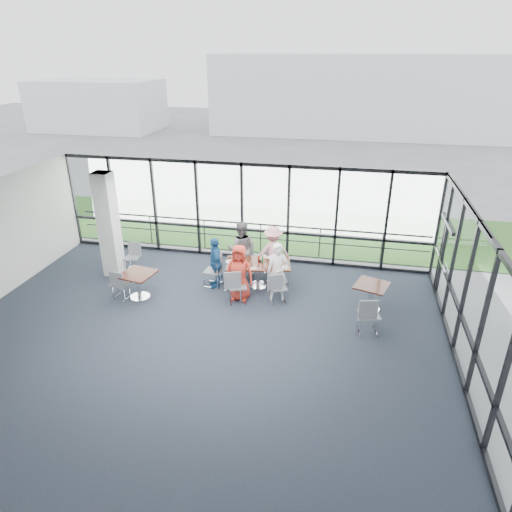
% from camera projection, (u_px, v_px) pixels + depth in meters
% --- Properties ---
extents(floor, '(12.00, 10.00, 0.02)m').
position_uv_depth(floor, '(194.00, 343.00, 10.87)').
color(floor, '#1E2630').
rests_on(floor, ground).
extents(ceiling, '(12.00, 10.00, 0.04)m').
position_uv_depth(ceiling, '(185.00, 216.00, 9.53)').
color(ceiling, silver).
rests_on(ceiling, ground).
extents(wall_front, '(12.00, 0.10, 3.20)m').
position_uv_depth(wall_front, '(56.00, 466.00, 5.75)').
color(wall_front, silver).
rests_on(wall_front, ground).
extents(curtain_wall_back, '(12.00, 0.10, 3.20)m').
position_uv_depth(curtain_wall_back, '(242.00, 212.00, 14.64)').
color(curtain_wall_back, white).
rests_on(curtain_wall_back, ground).
extents(curtain_wall_right, '(0.10, 10.00, 3.20)m').
position_uv_depth(curtain_wall_right, '(476.00, 313.00, 9.07)').
color(curtain_wall_right, white).
rests_on(curtain_wall_right, ground).
extents(exit_door, '(0.12, 1.60, 2.10)m').
position_uv_depth(exit_door, '(442.00, 260.00, 12.63)').
color(exit_door, black).
rests_on(exit_door, ground).
extents(structural_column, '(0.50, 0.50, 3.20)m').
position_uv_depth(structural_column, '(109.00, 225.00, 13.54)').
color(structural_column, silver).
rests_on(structural_column, ground).
extents(apron, '(80.00, 70.00, 0.02)m').
position_uv_depth(apron, '(270.00, 210.00, 19.77)').
color(apron, slate).
rests_on(apron, ground).
extents(grass_strip, '(80.00, 5.00, 0.01)m').
position_uv_depth(grass_strip, '(260.00, 226.00, 17.97)').
color(grass_strip, '#27581D').
rests_on(grass_strip, ground).
extents(hangar_main, '(24.00, 10.00, 6.00)m').
position_uv_depth(hangar_main, '(366.00, 93.00, 37.33)').
color(hangar_main, silver).
rests_on(hangar_main, ground).
extents(hangar_aux, '(10.00, 6.00, 4.00)m').
position_uv_depth(hangar_aux, '(98.00, 105.00, 38.33)').
color(hangar_aux, silver).
rests_on(hangar_aux, ground).
extents(guard_rail, '(12.00, 0.06, 0.06)m').
position_uv_depth(guard_rail, '(247.00, 237.00, 15.64)').
color(guard_rail, '#2D2D33').
rests_on(guard_rail, ground).
extents(main_table, '(1.99, 1.34, 0.75)m').
position_uv_depth(main_table, '(258.00, 267.00, 13.21)').
color(main_table, '#36100A').
rests_on(main_table, ground).
extents(side_table_left, '(0.99, 0.99, 0.75)m').
position_uv_depth(side_table_left, '(138.00, 277.00, 12.58)').
color(side_table_left, '#36100A').
rests_on(side_table_left, ground).
extents(side_table_right, '(1.03, 1.03, 0.75)m').
position_uv_depth(side_table_right, '(371.00, 289.00, 11.99)').
color(side_table_right, '#36100A').
rests_on(side_table_right, ground).
extents(diner_near_left, '(0.81, 0.54, 1.61)m').
position_uv_depth(diner_near_left, '(239.00, 273.00, 12.45)').
color(diner_near_left, red).
rests_on(diner_near_left, ground).
extents(diner_near_right, '(0.64, 0.49, 1.66)m').
position_uv_depth(diner_near_right, '(278.00, 272.00, 12.43)').
color(diner_near_right, white).
rests_on(diner_near_right, ground).
extents(diner_far_left, '(0.94, 0.69, 1.75)m').
position_uv_depth(diner_far_left, '(241.00, 249.00, 13.75)').
color(diner_far_left, slate).
rests_on(diner_far_left, ground).
extents(diner_far_right, '(1.15, 0.88, 1.58)m').
position_uv_depth(diner_far_right, '(273.00, 251.00, 13.80)').
color(diner_far_right, pink).
rests_on(diner_far_right, ground).
extents(diner_end, '(0.83, 1.02, 1.52)m').
position_uv_depth(diner_end, '(215.00, 262.00, 13.15)').
color(diner_end, '#1E5389').
rests_on(diner_end, ground).
extents(chair_main_nl, '(0.61, 0.61, 0.98)m').
position_uv_depth(chair_main_nl, '(237.00, 286.00, 12.42)').
color(chair_main_nl, slate).
rests_on(chair_main_nl, ground).
extents(chair_main_nr, '(0.56, 0.56, 0.88)m').
position_uv_depth(chair_main_nr, '(278.00, 287.00, 12.45)').
color(chair_main_nr, slate).
rests_on(chair_main_nr, ground).
extents(chair_main_fl, '(0.60, 0.60, 0.93)m').
position_uv_depth(chair_main_fl, '(242.00, 259.00, 14.08)').
color(chair_main_fl, slate).
rests_on(chair_main_fl, ground).
extents(chair_main_fr, '(0.43, 0.43, 0.88)m').
position_uv_depth(chair_main_fr, '(271.00, 260.00, 14.07)').
color(chair_main_fr, slate).
rests_on(chair_main_fr, ground).
extents(chair_main_end, '(0.48, 0.48, 0.93)m').
position_uv_depth(chair_main_end, '(213.00, 271.00, 13.31)').
color(chair_main_end, slate).
rests_on(chair_main_end, ground).
extents(chair_spare_la, '(0.49, 0.49, 0.88)m').
position_uv_depth(chair_spare_la, '(120.00, 284.00, 12.63)').
color(chair_spare_la, slate).
rests_on(chair_spare_la, ground).
extents(chair_spare_lb, '(0.45, 0.45, 0.86)m').
position_uv_depth(chair_spare_lb, '(132.00, 258.00, 14.24)').
color(chair_spare_lb, slate).
rests_on(chair_spare_lb, ground).
extents(chair_spare_r, '(0.58, 0.58, 0.99)m').
position_uv_depth(chair_spare_r, '(369.00, 315.00, 11.06)').
color(chair_spare_r, slate).
rests_on(chair_spare_r, ground).
extents(plate_nl, '(0.24, 0.24, 0.01)m').
position_uv_depth(plate_nl, '(240.00, 267.00, 12.88)').
color(plate_nl, white).
rests_on(plate_nl, main_table).
extents(plate_nr, '(0.26, 0.26, 0.01)m').
position_uv_depth(plate_nr, '(279.00, 268.00, 12.80)').
color(plate_nr, white).
rests_on(plate_nr, main_table).
extents(plate_fl, '(0.25, 0.25, 0.01)m').
position_uv_depth(plate_fl, '(241.00, 259.00, 13.40)').
color(plate_fl, white).
rests_on(plate_fl, main_table).
extents(plate_fr, '(0.27, 0.27, 0.01)m').
position_uv_depth(plate_fr, '(272.00, 258.00, 13.47)').
color(plate_fr, white).
rests_on(plate_fr, main_table).
extents(plate_end, '(0.28, 0.28, 0.01)m').
position_uv_depth(plate_end, '(230.00, 262.00, 13.20)').
color(plate_end, white).
rests_on(plate_end, main_table).
extents(tumbler_a, '(0.07, 0.07, 0.15)m').
position_uv_depth(tumbler_a, '(251.00, 264.00, 12.89)').
color(tumbler_a, white).
rests_on(tumbler_a, main_table).
extents(tumbler_b, '(0.07, 0.07, 0.14)m').
position_uv_depth(tumbler_b, '(268.00, 263.00, 12.98)').
color(tumbler_b, white).
rests_on(tumbler_b, main_table).
extents(tumbler_c, '(0.07, 0.07, 0.14)m').
position_uv_depth(tumbler_c, '(260.00, 257.00, 13.38)').
color(tumbler_c, white).
rests_on(tumbler_c, main_table).
extents(tumbler_d, '(0.07, 0.07, 0.13)m').
position_uv_depth(tumbler_d, '(235.00, 262.00, 13.04)').
color(tumbler_d, white).
rests_on(tumbler_d, main_table).
extents(menu_a, '(0.33, 0.31, 0.00)m').
position_uv_depth(menu_a, '(252.00, 268.00, 12.81)').
color(menu_a, white).
rests_on(menu_a, main_table).
extents(menu_b, '(0.32, 0.27, 0.00)m').
position_uv_depth(menu_b, '(284.00, 267.00, 12.87)').
color(menu_b, white).
rests_on(menu_b, main_table).
extents(menu_c, '(0.36, 0.37, 0.00)m').
position_uv_depth(menu_c, '(263.00, 257.00, 13.50)').
color(menu_c, white).
rests_on(menu_c, main_table).
extents(condiment_caddy, '(0.10, 0.07, 0.04)m').
position_uv_depth(condiment_caddy, '(260.00, 261.00, 13.21)').
color(condiment_caddy, black).
rests_on(condiment_caddy, main_table).
extents(ketchup_bottle, '(0.06, 0.06, 0.18)m').
position_uv_depth(ketchup_bottle, '(259.00, 259.00, 13.20)').
color(ketchup_bottle, '#961000').
rests_on(ketchup_bottle, main_table).
extents(green_bottle, '(0.05, 0.05, 0.20)m').
position_uv_depth(green_bottle, '(263.00, 259.00, 13.14)').
color(green_bottle, '#1D6933').
rests_on(green_bottle, main_table).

